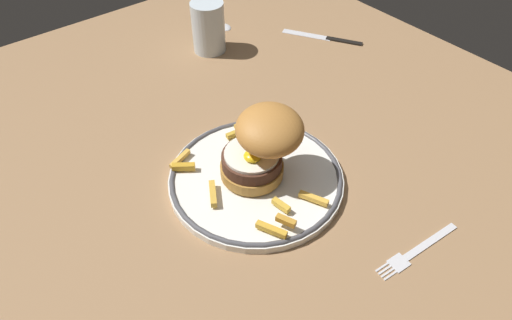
{
  "coord_description": "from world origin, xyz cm",
  "views": [
    {
      "loc": [
        37.89,
        -34.98,
        51.45
      ],
      "look_at": [
        0.57,
        -4.81,
        4.6
      ],
      "focal_mm": 32.11,
      "sensor_mm": 36.0,
      "label": 1
    }
  ],
  "objects_px": {
    "burger": "(262,145)",
    "water_glass": "(209,30)",
    "dinner_plate": "(256,178)",
    "knife": "(328,38)",
    "fork": "(417,250)",
    "spoon": "(222,23)"
  },
  "relations": [
    {
      "from": "burger",
      "to": "knife",
      "type": "relative_size",
      "value": 0.86
    },
    {
      "from": "water_glass",
      "to": "knife",
      "type": "xyz_separation_m",
      "value": [
        0.13,
        0.23,
        -0.04
      ]
    },
    {
      "from": "dinner_plate",
      "to": "knife",
      "type": "distance_m",
      "value": 0.46
    },
    {
      "from": "fork",
      "to": "water_glass",
      "type": "bearing_deg",
      "value": 172.4
    },
    {
      "from": "water_glass",
      "to": "spoon",
      "type": "relative_size",
      "value": 0.78
    },
    {
      "from": "burger",
      "to": "fork",
      "type": "bearing_deg",
      "value": 18.65
    },
    {
      "from": "water_glass",
      "to": "fork",
      "type": "distance_m",
      "value": 0.6
    },
    {
      "from": "burger",
      "to": "knife",
      "type": "xyz_separation_m",
      "value": [
        -0.24,
        0.39,
        -0.07
      ]
    },
    {
      "from": "water_glass",
      "to": "spoon",
      "type": "bearing_deg",
      "value": 130.66
    },
    {
      "from": "dinner_plate",
      "to": "water_glass",
      "type": "bearing_deg",
      "value": 155.34
    },
    {
      "from": "spoon",
      "to": "water_glass",
      "type": "bearing_deg",
      "value": -49.34
    },
    {
      "from": "knife",
      "to": "dinner_plate",
      "type": "bearing_deg",
      "value": -59.34
    },
    {
      "from": "fork",
      "to": "knife",
      "type": "height_order",
      "value": "knife"
    },
    {
      "from": "spoon",
      "to": "fork",
      "type": "bearing_deg",
      "value": -13.81
    },
    {
      "from": "burger",
      "to": "water_glass",
      "type": "relative_size",
      "value": 1.33
    },
    {
      "from": "dinner_plate",
      "to": "fork",
      "type": "distance_m",
      "value": 0.25
    },
    {
      "from": "water_glass",
      "to": "knife",
      "type": "bearing_deg",
      "value": 60.82
    },
    {
      "from": "fork",
      "to": "spoon",
      "type": "bearing_deg",
      "value": 166.19
    },
    {
      "from": "burger",
      "to": "water_glass",
      "type": "xyz_separation_m",
      "value": [
        -0.37,
        0.16,
        -0.03
      ]
    },
    {
      "from": "dinner_plate",
      "to": "water_glass",
      "type": "relative_size",
      "value": 2.54
    },
    {
      "from": "dinner_plate",
      "to": "spoon",
      "type": "distance_m",
      "value": 0.5
    },
    {
      "from": "burger",
      "to": "spoon",
      "type": "distance_m",
      "value": 0.51
    }
  ]
}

